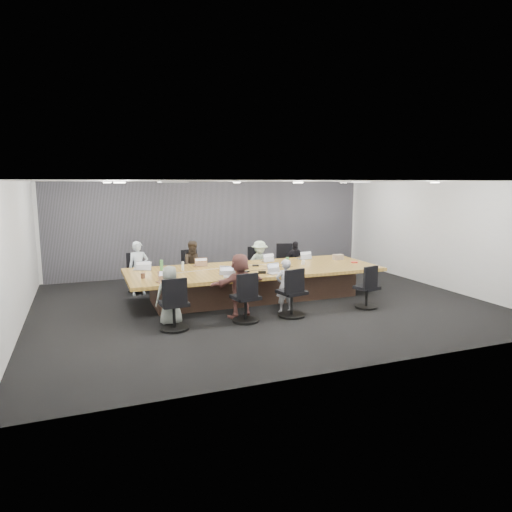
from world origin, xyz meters
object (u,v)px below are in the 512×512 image
object	(u,v)px
person_1	(194,266)
conference_table	(255,282)
chair_3	(289,265)
person_2	(260,263)
chair_2	(255,268)
snack_packet	(355,262)
chair_6	(292,296)
chair_7	(367,291)
laptop_2	(267,261)
laptop_4	(165,282)
person_6	(285,286)
bottle_green_left	(161,266)
laptop_0	(141,269)
chair_1	(191,273)
chair_5	(246,301)
person_3	(295,262)
laptop_5	(232,277)
person_5	(240,285)
bottle_green_right	(287,262)
person_4	(170,295)
laptop_1	(199,265)
stapler	(262,272)
person_0	(139,268)
canvas_bag	(338,257)
bottle_clear	(183,266)
laptop_6	(275,273)
chair_0	(137,277)
mug_brown	(143,276)
chair_4	(174,308)
laptop_3	(303,258)

from	to	relation	value
person_1	conference_table	bearing A→B (deg)	-47.81
chair_3	person_2	size ratio (longest dim) A/B	0.70
chair_2	snack_packet	distance (m)	2.80
chair_3	person_2	bearing A→B (deg)	35.75
conference_table	chair_6	distance (m)	1.71
person_1	snack_packet	xyz separation A→B (m)	(3.81, -1.58, 0.11)
chair_2	chair_7	distance (m)	3.66
laptop_2	laptop_4	size ratio (longest dim) A/B	0.92
laptop_2	person_6	distance (m)	2.21
bottle_green_left	snack_packet	xyz separation A→B (m)	(4.80, -0.63, -0.12)
laptop_0	snack_packet	xyz separation A→B (m)	(5.21, -1.03, 0.01)
chair_1	chair_5	bearing A→B (deg)	96.24
chair_2	person_3	distance (m)	1.13
laptop_5	person_5	bearing A→B (deg)	-75.08
chair_3	bottle_green_right	distance (m)	2.21
chair_6	person_4	bearing A→B (deg)	160.10
laptop_1	stapler	xyz separation A→B (m)	(1.08, -1.50, 0.02)
person_0	canvas_bag	xyz separation A→B (m)	(5.07, -1.00, 0.14)
chair_3	person_2	xyz separation A→B (m)	(-1.05, -0.35, 0.18)
conference_table	bottle_green_right	xyz separation A→B (m)	(0.76, -0.24, 0.47)
chair_7	chair_6	bearing A→B (deg)	163.94
bottle_green_left	bottle_clear	world-z (taller)	bottle_green_left
laptop_1	bottle_clear	world-z (taller)	bottle_clear
stapler	person_6	bearing A→B (deg)	-47.09
laptop_5	laptop_6	distance (m)	1.02
person_4	snack_packet	xyz separation A→B (m)	(4.92, 1.12, 0.17)
chair_1	laptop_5	distance (m)	2.55
chair_5	conference_table	bearing A→B (deg)	54.41
chair_0	snack_packet	distance (m)	5.57
laptop_5	bottle_green_right	world-z (taller)	bottle_green_right
laptop_1	canvas_bag	size ratio (longest dim) A/B	1.20
person_2	bottle_green_right	xyz separation A→B (m)	(0.10, -1.59, 0.27)
person_3	bottle_green_left	world-z (taller)	person_3
laptop_0	chair_7	bearing A→B (deg)	166.23
person_4	mug_brown	bearing A→B (deg)	-72.55
chair_4	mug_brown	distance (m)	1.54
person_5	laptop_5	size ratio (longest dim) A/B	3.83
person_3	person_5	world-z (taller)	person_5
laptop_0	mug_brown	distance (m)	1.05
chair_3	laptop_6	world-z (taller)	chair_3
bottle_green_left	person_4	bearing A→B (deg)	-94.06
chair_2	person_2	distance (m)	0.41
bottle_green_left	person_5	bearing A→B (deg)	-53.21
chair_4	person_0	world-z (taller)	person_0
bottle_green_right	bottle_clear	bearing A→B (deg)	166.90
laptop_2	laptop_5	bearing A→B (deg)	37.62
conference_table	person_2	size ratio (longest dim) A/B	4.97
bottle_green_left	laptop_5	bearing A→B (deg)	-42.57
chair_1	laptop_0	distance (m)	1.70
laptop_3	laptop_5	bearing A→B (deg)	28.88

